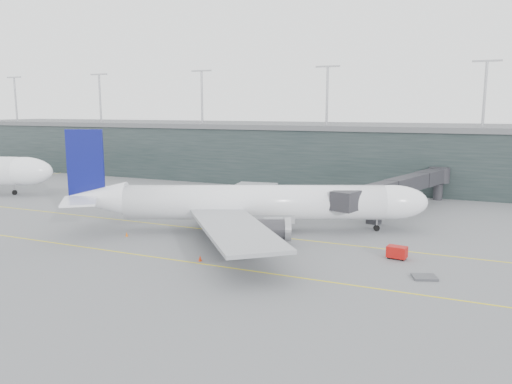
% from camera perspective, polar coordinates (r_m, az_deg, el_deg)
% --- Properties ---
extents(ground, '(320.00, 320.00, 0.00)m').
position_cam_1_polar(ground, '(84.11, -4.50, -3.67)').
color(ground, slate).
rests_on(ground, ground).
extents(taxiline_a, '(160.00, 0.25, 0.02)m').
position_cam_1_polar(taxiline_a, '(80.71, -5.84, -4.25)').
color(taxiline_a, yellow).
rests_on(taxiline_a, ground).
extents(taxiline_b, '(160.00, 0.25, 0.02)m').
position_cam_1_polar(taxiline_b, '(67.76, -12.58, -7.12)').
color(taxiline_b, yellow).
rests_on(taxiline_b, ground).
extents(taxiline_lead_main, '(0.25, 60.00, 0.02)m').
position_cam_1_polar(taxiline_lead_main, '(99.97, 3.47, -1.54)').
color(taxiline_lead_main, yellow).
rests_on(taxiline_lead_main, ground).
extents(taxiline_lead_adj, '(0.25, 60.00, 0.02)m').
position_cam_1_polar(taxiline_lead_adj, '(147.72, -27.05, 1.02)').
color(taxiline_lead_adj, yellow).
rests_on(taxiline_lead_adj, ground).
extents(terminal, '(240.00, 36.00, 29.00)m').
position_cam_1_polar(terminal, '(136.26, 7.10, 4.59)').
color(terminal, black).
rests_on(terminal, ground).
extents(main_aircraft, '(54.54, 50.27, 16.03)m').
position_cam_1_polar(main_aircraft, '(78.21, -0.43, -1.28)').
color(main_aircraft, white).
rests_on(main_aircraft, ground).
extents(jet_bridge, '(15.88, 44.42, 6.91)m').
position_cam_1_polar(jet_bridge, '(98.87, 16.24, 1.01)').
color(jet_bridge, '#27262B').
rests_on(jet_bridge, ground).
extents(gse_cart, '(2.64, 1.90, 1.66)m').
position_cam_1_polar(gse_cart, '(67.09, 15.81, -6.61)').
color(gse_cart, '#A00E0B').
rests_on(gse_cart, ground).
extents(baggage_dolly, '(3.21, 2.90, 0.26)m').
position_cam_1_polar(baggage_dolly, '(60.81, 18.70, -9.19)').
color(baggage_dolly, '#3C3D42').
rests_on(baggage_dolly, ground).
extents(uld_a, '(2.24, 1.80, 2.02)m').
position_cam_1_polar(uld_a, '(93.90, -4.40, -1.62)').
color(uld_a, '#323136').
rests_on(uld_a, ground).
extents(uld_b, '(2.23, 1.87, 1.86)m').
position_cam_1_polar(uld_b, '(94.90, -2.42, -1.53)').
color(uld_b, '#323136').
rests_on(uld_b, ground).
extents(uld_c, '(2.34, 1.93, 2.02)m').
position_cam_1_polar(uld_c, '(93.62, -1.26, -1.62)').
color(uld_c, '#323136').
rests_on(uld_c, ground).
extents(cone_nose, '(0.47, 0.47, 0.75)m').
position_cam_1_polar(cone_nose, '(68.43, 16.68, -6.81)').
color(cone_nose, '#F6460D').
rests_on(cone_nose, ground).
extents(cone_wing_stbd, '(0.47, 0.47, 0.75)m').
position_cam_1_polar(cone_wing_stbd, '(64.24, -6.41, -7.53)').
color(cone_wing_stbd, red).
rests_on(cone_wing_stbd, ground).
extents(cone_wing_port, '(0.47, 0.47, 0.75)m').
position_cam_1_polar(cone_wing_port, '(91.49, 3.34, -2.34)').
color(cone_wing_port, '#CD650B').
rests_on(cone_wing_port, ground).
extents(cone_tail, '(0.43, 0.43, 0.68)m').
position_cam_1_polar(cone_tail, '(78.29, -14.57, -4.69)').
color(cone_tail, '#D55C0B').
rests_on(cone_tail, ground).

